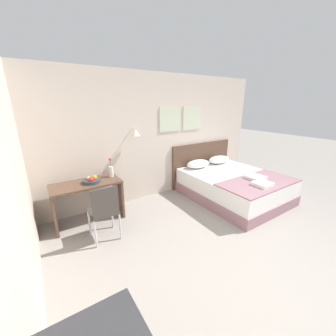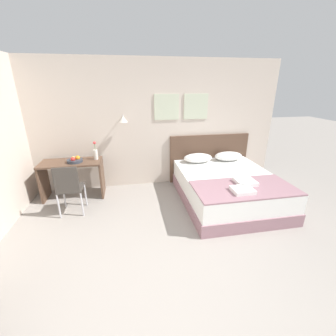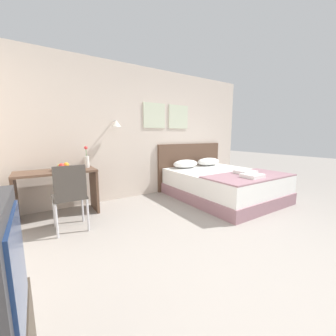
# 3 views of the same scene
# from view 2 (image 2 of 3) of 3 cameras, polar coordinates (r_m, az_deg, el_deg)

# --- Properties ---
(ground_plane) EXTENTS (24.00, 24.00, 0.00)m
(ground_plane) POSITION_cam_2_polar(r_m,az_deg,el_deg) (2.83, 3.82, -29.14)
(ground_plane) COLOR gray
(wall_back) EXTENTS (5.63, 0.31, 2.65)m
(wall_back) POSITION_cam_2_polar(r_m,az_deg,el_deg) (4.85, -4.49, 10.80)
(wall_back) COLOR beige
(wall_back) RESTS_ON ground_plane
(bed) EXTENTS (1.71, 2.07, 0.55)m
(bed) POSITION_cam_2_polar(r_m,az_deg,el_deg) (4.48, 14.80, -4.95)
(bed) COLOR gray
(bed) RESTS_ON ground_plane
(headboard) EXTENTS (1.83, 0.06, 1.08)m
(headboard) POSITION_cam_2_polar(r_m,az_deg,el_deg) (5.29, 10.32, 2.55)
(headboard) COLOR brown
(headboard) RESTS_ON ground_plane
(pillow_left) EXTENTS (0.62, 0.37, 0.19)m
(pillow_left) POSITION_cam_2_polar(r_m,az_deg,el_deg) (4.91, 7.60, 2.55)
(pillow_left) COLOR white
(pillow_left) RESTS_ON bed
(pillow_right) EXTENTS (0.62, 0.37, 0.19)m
(pillow_right) POSITION_cam_2_polar(r_m,az_deg,el_deg) (5.16, 15.07, 2.93)
(pillow_right) COLOR white
(pillow_right) RESTS_ON bed
(throw_blanket) EXTENTS (1.66, 0.83, 0.02)m
(throw_blanket) POSITION_cam_2_polar(r_m,az_deg,el_deg) (3.88, 18.86, -4.80)
(throw_blanket) COLOR gray
(throw_blanket) RESTS_ON bed
(folded_towel_near_foot) EXTENTS (0.32, 0.33, 0.06)m
(folded_towel_near_foot) POSITION_cam_2_polar(r_m,az_deg,el_deg) (4.02, 19.01, -3.28)
(folded_towel_near_foot) COLOR white
(folded_towel_near_foot) RESTS_ON throw_blanket
(folded_towel_mid_bed) EXTENTS (0.33, 0.28, 0.06)m
(folded_towel_mid_bed) POSITION_cam_2_polar(r_m,az_deg,el_deg) (3.69, 18.40, -5.34)
(folded_towel_mid_bed) COLOR white
(folded_towel_mid_bed) RESTS_ON throw_blanket
(desk) EXTENTS (1.14, 0.54, 0.74)m
(desk) POSITION_cam_2_polar(r_m,az_deg,el_deg) (4.80, -23.11, -1.07)
(desk) COLOR brown
(desk) RESTS_ON ground_plane
(desk_chair) EXTENTS (0.41, 0.41, 0.91)m
(desk_chair) POSITION_cam_2_polar(r_m,az_deg,el_deg) (4.14, -23.88, -4.29)
(desk_chair) COLOR #3D3833
(desk_chair) RESTS_ON ground_plane
(fruit_bowl) EXTENTS (0.29, 0.29, 0.12)m
(fruit_bowl) POSITION_cam_2_polar(r_m,az_deg,el_deg) (4.66, -22.57, 1.87)
(fruit_bowl) COLOR #333842
(fruit_bowl) RESTS_ON desk
(flower_vase) EXTENTS (0.08, 0.08, 0.36)m
(flower_vase) POSITION_cam_2_polar(r_m,az_deg,el_deg) (4.66, -17.91, 3.60)
(flower_vase) COLOR silver
(flower_vase) RESTS_ON desk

